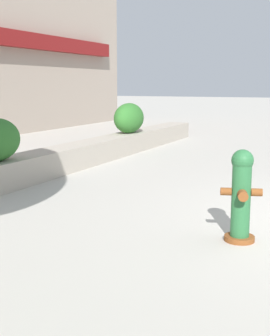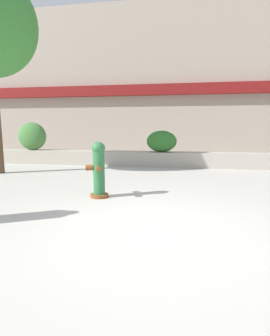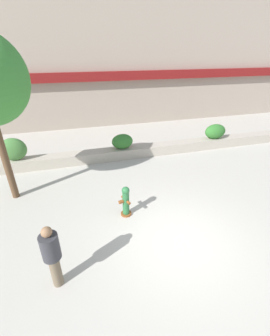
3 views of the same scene
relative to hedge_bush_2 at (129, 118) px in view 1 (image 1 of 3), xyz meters
The scene contains 3 objects.
planter_wall_low 5.02m from the hedge_bush_2, behind, with size 18.00×0.70×0.50m, color #ADA393.
hedge_bush_2 is the anchor object (origin of this frame).
fire_hydrant 7.57m from the hedge_bush_2, 144.43° to the right, with size 0.48×0.48×1.08m.
Camera 1 is at (-6.44, 0.49, 1.81)m, focal length 50.00 mm.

